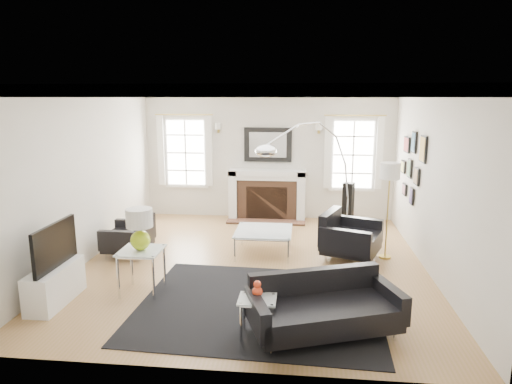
# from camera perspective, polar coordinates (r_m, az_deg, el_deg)

# --- Properties ---
(floor) EXTENTS (6.00, 6.00, 0.00)m
(floor) POSITION_cam_1_polar(r_m,az_deg,el_deg) (7.57, -0.34, -8.94)
(floor) COLOR #9D7742
(floor) RESTS_ON ground
(back_wall) EXTENTS (5.50, 0.04, 2.80)m
(back_wall) POSITION_cam_1_polar(r_m,az_deg,el_deg) (10.15, 1.51, 4.55)
(back_wall) COLOR beige
(back_wall) RESTS_ON floor
(front_wall) EXTENTS (5.50, 0.04, 2.80)m
(front_wall) POSITION_cam_1_polar(r_m,az_deg,el_deg) (4.31, -4.77, -5.59)
(front_wall) COLOR beige
(front_wall) RESTS_ON floor
(left_wall) EXTENTS (0.04, 6.00, 2.80)m
(left_wall) POSITION_cam_1_polar(r_m,az_deg,el_deg) (7.98, -20.41, 1.81)
(left_wall) COLOR beige
(left_wall) RESTS_ON floor
(right_wall) EXTENTS (0.04, 6.00, 2.80)m
(right_wall) POSITION_cam_1_polar(r_m,az_deg,el_deg) (7.42, 21.26, 1.04)
(right_wall) COLOR beige
(right_wall) RESTS_ON floor
(ceiling) EXTENTS (5.50, 6.00, 0.02)m
(ceiling) POSITION_cam_1_polar(r_m,az_deg,el_deg) (7.08, -0.37, 12.75)
(ceiling) COLOR white
(ceiling) RESTS_ON back_wall
(crown_molding) EXTENTS (5.50, 6.00, 0.12)m
(crown_molding) POSITION_cam_1_polar(r_m,az_deg,el_deg) (7.08, -0.37, 12.27)
(crown_molding) COLOR white
(crown_molding) RESTS_ON back_wall
(fireplace) EXTENTS (1.70, 0.69, 1.11)m
(fireplace) POSITION_cam_1_polar(r_m,az_deg,el_deg) (10.09, 1.39, -0.44)
(fireplace) COLOR white
(fireplace) RESTS_ON floor
(mantel_mirror) EXTENTS (1.05, 0.07, 0.75)m
(mantel_mirror) POSITION_cam_1_polar(r_m,az_deg,el_deg) (10.07, 1.50, 5.93)
(mantel_mirror) COLOR black
(mantel_mirror) RESTS_ON back_wall
(window_left) EXTENTS (1.24, 0.15, 1.62)m
(window_left) POSITION_cam_1_polar(r_m,az_deg,el_deg) (10.40, -8.76, 4.92)
(window_left) COLOR white
(window_left) RESTS_ON back_wall
(window_right) EXTENTS (1.24, 0.15, 1.62)m
(window_right) POSITION_cam_1_polar(r_m,az_deg,el_deg) (10.12, 12.03, 4.61)
(window_right) COLOR white
(window_right) RESTS_ON back_wall
(gallery_wall) EXTENTS (0.04, 1.73, 1.29)m
(gallery_wall) POSITION_cam_1_polar(r_m,az_deg,el_deg) (8.63, 18.91, 3.52)
(gallery_wall) COLOR black
(gallery_wall) RESTS_ON right_wall
(tv_unit) EXTENTS (0.35, 1.00, 1.09)m
(tv_unit) POSITION_cam_1_polar(r_m,az_deg,el_deg) (6.67, -23.82, -9.94)
(tv_unit) COLOR white
(tv_unit) RESTS_ON floor
(area_rug) EXTENTS (3.21, 2.71, 0.01)m
(area_rug) POSITION_cam_1_polar(r_m,az_deg,el_deg) (6.17, 0.34, -13.93)
(area_rug) COLOR black
(area_rug) RESTS_ON floor
(sofa) EXTENTS (1.87, 1.31, 0.56)m
(sofa) POSITION_cam_1_polar(r_m,az_deg,el_deg) (5.46, 8.36, -14.15)
(sofa) COLOR black
(sofa) RESTS_ON floor
(armchair_left) EXTENTS (0.75, 0.83, 0.56)m
(armchair_left) POSITION_cam_1_polar(r_m,az_deg,el_deg) (8.18, -15.35, -5.50)
(armchair_left) COLOR black
(armchair_left) RESTS_ON floor
(armchair_right) EXTENTS (1.14, 1.21, 0.66)m
(armchair_right) POSITION_cam_1_polar(r_m,az_deg,el_deg) (7.84, 11.40, -5.62)
(armchair_right) COLOR black
(armchair_right) RESTS_ON floor
(coffee_table) EXTENTS (0.96, 0.96, 0.43)m
(coffee_table) POSITION_cam_1_polar(r_m,az_deg,el_deg) (7.90, 0.98, -5.01)
(coffee_table) COLOR silver
(coffee_table) RESTS_ON floor
(side_table_left) EXTENTS (0.57, 0.57, 0.62)m
(side_table_left) POSITION_cam_1_polar(r_m,az_deg,el_deg) (6.54, -14.14, -7.94)
(side_table_left) COLOR silver
(side_table_left) RESTS_ON floor
(nesting_table) EXTENTS (0.43, 0.36, 0.47)m
(nesting_table) POSITION_cam_1_polar(r_m,az_deg,el_deg) (5.30, 0.17, -14.23)
(nesting_table) COLOR silver
(nesting_table) RESTS_ON floor
(gourd_lamp) EXTENTS (0.36, 0.36, 0.58)m
(gourd_lamp) POSITION_cam_1_polar(r_m,az_deg,el_deg) (6.41, -14.34, -4.18)
(gourd_lamp) COLOR #ADCF19
(gourd_lamp) RESTS_ON side_table_left
(orange_vase) EXTENTS (0.12, 0.12, 0.19)m
(orange_vase) POSITION_cam_1_polar(r_m,az_deg,el_deg) (5.21, 0.17, -12.11)
(orange_vase) COLOR red
(orange_vase) RESTS_ON nesting_table
(arc_floor_lamp) EXTENTS (1.67, 1.55, 2.37)m
(arc_floor_lamp) POSITION_cam_1_polar(r_m,az_deg,el_deg) (7.64, 6.76, 1.15)
(arc_floor_lamp) COLOR white
(arc_floor_lamp) RESTS_ON floor
(stick_floor_lamp) EXTENTS (0.33, 0.33, 1.63)m
(stick_floor_lamp) POSITION_cam_1_polar(r_m,az_deg,el_deg) (7.79, 16.39, 1.94)
(stick_floor_lamp) COLOR gold
(stick_floor_lamp) RESTS_ON floor
(speaker_tower) EXTENTS (0.26, 0.26, 0.99)m
(speaker_tower) POSITION_cam_1_polar(r_m,az_deg,el_deg) (9.44, 11.42, -1.82)
(speaker_tower) COLOR black
(speaker_tower) RESTS_ON floor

